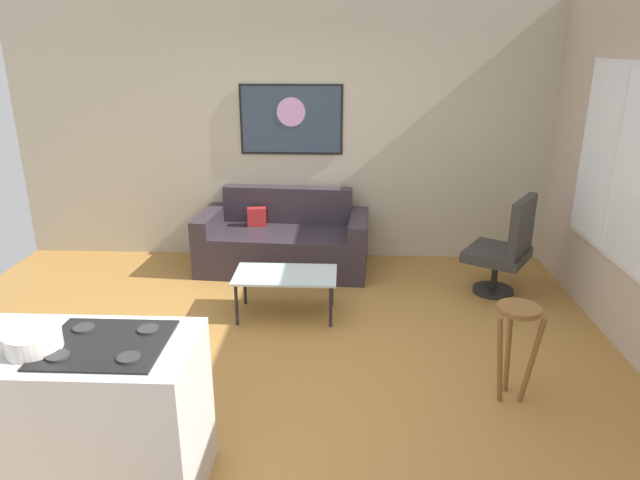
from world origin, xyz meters
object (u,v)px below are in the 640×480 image
object	(u,v)px
armchair	(506,248)
mixing_bowl	(34,342)
wall_painting	(291,120)
coffee_table	(285,277)
couch	(284,243)
bar_stool	(516,331)

from	to	relation	value
armchair	mixing_bowl	xyz separation A→B (m)	(-3.03, -2.73, 0.46)
armchair	wall_painting	xyz separation A→B (m)	(-2.11, 0.99, 1.06)
wall_painting	mixing_bowl	bearing A→B (deg)	-103.85
mixing_bowl	wall_painting	size ratio (longest dim) A/B	0.24
coffee_table	mixing_bowl	size ratio (longest dim) A/B	3.41
couch	coffee_table	bearing A→B (deg)	-83.23
armchair	bar_stool	size ratio (longest dim) A/B	1.42
couch	coffee_table	world-z (taller)	couch
mixing_bowl	coffee_table	bearing A→B (deg)	65.87
mixing_bowl	armchair	bearing A→B (deg)	42.09
couch	mixing_bowl	size ratio (longest dim) A/B	6.93
coffee_table	mixing_bowl	bearing A→B (deg)	-114.13
armchair	wall_painting	world-z (taller)	wall_painting
wall_painting	bar_stool	bearing A→B (deg)	-57.53
bar_stool	wall_painting	distance (m)	3.37
bar_stool	coffee_table	bearing A→B (deg)	144.36
couch	wall_painting	world-z (taller)	wall_painting
coffee_table	couch	bearing A→B (deg)	96.77
mixing_bowl	wall_painting	distance (m)	3.88
coffee_table	wall_painting	distance (m)	1.92
mixing_bowl	wall_painting	xyz separation A→B (m)	(0.92, 3.73, 0.60)
armchair	wall_painting	bearing A→B (deg)	154.83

